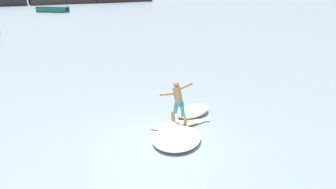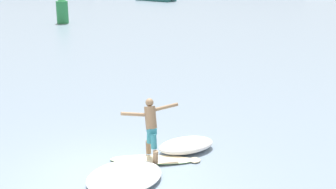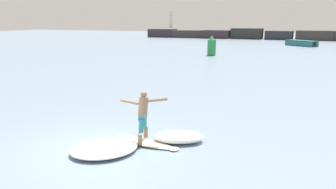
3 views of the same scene
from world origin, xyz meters
name	(u,v)px [view 2 (image 2 of 3)]	position (x,y,z in m)	size (l,w,h in m)	color
ground_plane	(107,179)	(0.00, 0.00, 0.00)	(200.00, 200.00, 0.00)	gray
surfboard	(154,160)	(1.15, 0.88, 0.04)	(2.35, 0.86, 0.21)	beige
surfer	(151,124)	(1.09, 0.94, 0.97)	(1.46, 0.85, 1.55)	#8D6E52
channel_marker_buoy	(62,11)	(-4.10, 27.03, 0.97)	(0.91, 0.91, 2.14)	#288447
wave_foam_at_tail	(124,177)	(0.40, -0.17, 0.12)	(2.46, 2.49, 0.24)	white
wave_foam_at_nose	(186,145)	(2.06, 1.43, 0.16)	(1.79, 1.42, 0.33)	white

